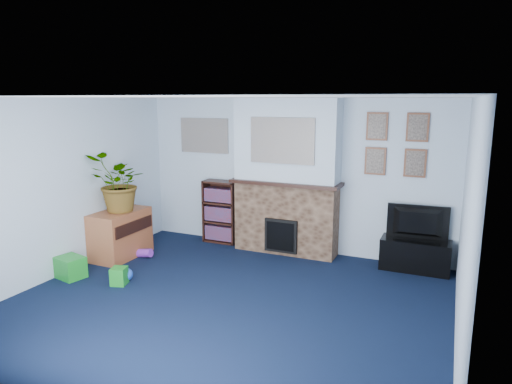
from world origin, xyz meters
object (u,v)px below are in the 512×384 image
at_px(tv_stand, 415,255).
at_px(sideboard, 121,234).
at_px(television, 418,223).
at_px(bookshelf, 221,213).

bearing_deg(tv_stand, sideboard, -163.89).
distance_m(television, sideboard, 4.38).
height_order(tv_stand, television, television).
relative_size(television, bookshelf, 0.80).
bearing_deg(bookshelf, sideboard, -129.38).
distance_m(television, bookshelf, 3.14).
height_order(tv_stand, sideboard, sideboard).
xyz_separation_m(bookshelf, sideboard, (-1.06, -1.29, -0.15)).
bearing_deg(tv_stand, bookshelf, 178.60).
xyz_separation_m(tv_stand, bookshelf, (-3.13, 0.08, 0.28)).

